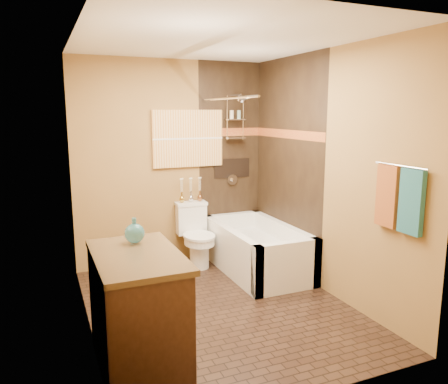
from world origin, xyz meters
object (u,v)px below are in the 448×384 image
toilet (196,235)px  vanity (138,311)px  sunset_painting (188,139)px  bathtub (257,253)px

toilet → vanity: size_ratio=0.77×
sunset_painting → vanity: sunset_painting is taller
vanity → bathtub: bearing=39.5°
sunset_painting → toilet: size_ratio=1.18×
bathtub → vanity: (-1.72, -1.44, 0.22)m
vanity → toilet: bearing=59.2°
bathtub → toilet: toilet is taller
bathtub → vanity: vanity is taller
bathtub → vanity: size_ratio=1.51×
sunset_painting → vanity: bearing=-117.4°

